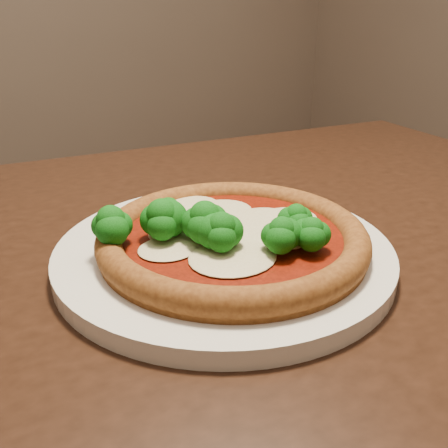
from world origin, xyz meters
TOP-DOWN VIEW (x-y plane):
  - dining_table at (-0.09, -0.16)m, footprint 1.17×0.93m
  - plate at (-0.15, -0.20)m, footprint 0.33×0.33m
  - pizza at (-0.16, -0.21)m, footprint 0.26×0.26m

SIDE VIEW (x-z plane):
  - dining_table at x=-0.09m, z-range 0.27..1.02m
  - plate at x=-0.15m, z-range 0.75..0.77m
  - pizza at x=-0.16m, z-range 0.75..0.82m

